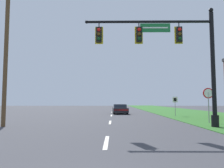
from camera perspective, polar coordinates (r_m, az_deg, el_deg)
grass_verge_right at (r=34.12m, az=18.07°, el=-6.98°), size 10.00×110.00×0.04m
road_center_line at (r=24.58m, az=-0.16°, el=-8.24°), size 0.16×34.80×0.01m
signal_mast at (r=14.23m, az=16.71°, el=7.77°), size 8.15×0.47×7.40m
car_ahead at (r=28.31m, az=2.08°, el=-6.55°), size 2.01×4.46×1.19m
stop_sign at (r=17.19m, az=23.86°, el=-3.20°), size 0.76×0.07×2.50m
route_sign_post at (r=24.49m, az=16.15°, el=-4.51°), size 0.55×0.06×2.03m
utility_pole_near at (r=15.74m, az=-25.93°, el=8.44°), size 1.80×0.26×9.66m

